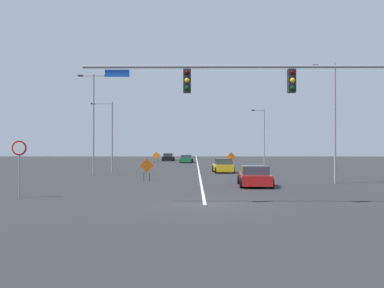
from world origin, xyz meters
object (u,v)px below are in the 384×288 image
(street_lamp_mid_right, at_px, (94,117))
(stop_sign, at_px, (19,158))
(traffic_signal_assembly, at_px, (288,91))
(construction_sign_right_shoulder, at_px, (147,167))
(construction_sign_right_lane, at_px, (230,160))
(street_lamp_near_right, at_px, (333,118))
(car_black_near, at_px, (168,157))
(car_green_far, at_px, (186,159))
(car_red_approaching, at_px, (255,177))
(construction_sign_median_near, at_px, (156,156))
(street_lamp_far_left, at_px, (110,133))
(construction_sign_left_shoulder, at_px, (231,157))
(car_orange_mid, at_px, (169,157))
(car_yellow_distant, at_px, (223,166))
(street_lamp_mid_left, at_px, (263,135))

(street_lamp_mid_right, bearing_deg, stop_sign, -87.81)
(traffic_signal_assembly, height_order, construction_sign_right_shoulder, traffic_signal_assembly)
(construction_sign_right_lane, bearing_deg, street_lamp_near_right, -71.60)
(car_black_near, bearing_deg, car_green_far, -68.28)
(traffic_signal_assembly, relative_size, car_red_approaching, 3.16)
(street_lamp_near_right, height_order, construction_sign_median_near, street_lamp_near_right)
(street_lamp_near_right, distance_m, car_black_near, 53.38)
(street_lamp_near_right, relative_size, car_black_near, 2.17)
(street_lamp_far_left, distance_m, car_black_near, 36.73)
(construction_sign_left_shoulder, bearing_deg, car_orange_mid, 116.49)
(car_orange_mid, bearing_deg, car_yellow_distant, -79.39)
(construction_sign_right_shoulder, bearing_deg, car_red_approaching, -29.54)
(traffic_signal_assembly, xyz_separation_m, car_black_near, (-9.35, 62.27, -4.40))
(car_orange_mid, bearing_deg, car_red_approaching, -81.06)
(construction_sign_left_shoulder, bearing_deg, construction_sign_median_near, 165.60)
(street_lamp_mid_left, height_order, car_yellow_distant, street_lamp_mid_left)
(street_lamp_mid_left, distance_m, car_green_far, 17.07)
(traffic_signal_assembly, height_order, car_green_far, traffic_signal_assembly)
(stop_sign, relative_size, car_black_near, 0.74)
(street_lamp_near_right, bearing_deg, car_green_far, 105.27)
(street_lamp_near_right, xyz_separation_m, car_orange_mid, (-15.24, 56.78, -4.05))
(street_lamp_mid_right, bearing_deg, car_yellow_distant, 14.30)
(construction_sign_right_lane, distance_m, car_green_far, 24.44)
(construction_sign_right_lane, xyz_separation_m, construction_sign_left_shoulder, (1.64, 16.99, 0.02))
(street_lamp_mid_right, bearing_deg, street_lamp_mid_left, 45.12)
(street_lamp_mid_right, distance_m, street_lamp_far_left, 5.12)
(construction_sign_right_lane, distance_m, car_black_near, 34.48)
(street_lamp_mid_right, xyz_separation_m, car_green_far, (8.26, 31.85, -4.91))
(construction_sign_right_shoulder, bearing_deg, car_black_near, 91.71)
(street_lamp_mid_right, distance_m, car_green_far, 33.27)
(construction_sign_right_shoulder, bearing_deg, car_yellow_distant, 58.45)
(construction_sign_median_near, bearing_deg, car_black_near, 85.24)
(street_lamp_near_right, xyz_separation_m, street_lamp_mid_right, (-19.63, 9.78, 0.83))
(street_lamp_mid_left, distance_m, car_yellow_distant, 18.11)
(car_black_near, bearing_deg, construction_sign_right_shoulder, -88.29)
(street_lamp_mid_left, distance_m, construction_sign_right_shoulder, 30.48)
(construction_sign_right_lane, xyz_separation_m, car_black_near, (-9.19, 33.22, -0.47))
(construction_sign_right_shoulder, bearing_deg, traffic_signal_assembly, -59.54)
(street_lamp_mid_left, xyz_separation_m, car_black_near, (-14.95, 21.72, -3.77))
(car_green_far, distance_m, car_orange_mid, 15.64)
(construction_sign_right_lane, bearing_deg, car_red_approaching, -90.11)
(construction_sign_median_near, bearing_deg, street_lamp_mid_left, -28.04)
(construction_sign_right_lane, xyz_separation_m, car_orange_mid, (-9.31, 38.97, -0.50))
(street_lamp_far_left, distance_m, construction_sign_right_shoulder, 13.94)
(street_lamp_mid_left, bearing_deg, traffic_signal_assembly, -97.86)
(construction_sign_right_lane, distance_m, car_orange_mid, 40.07)
(car_black_near, height_order, car_yellow_distant, car_black_near)
(car_yellow_distant, bearing_deg, street_lamp_far_left, 171.95)
(construction_sign_right_lane, relative_size, car_yellow_distant, 0.44)
(car_green_far, xyz_separation_m, car_red_approaching, (5.40, -43.79, -0.00))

